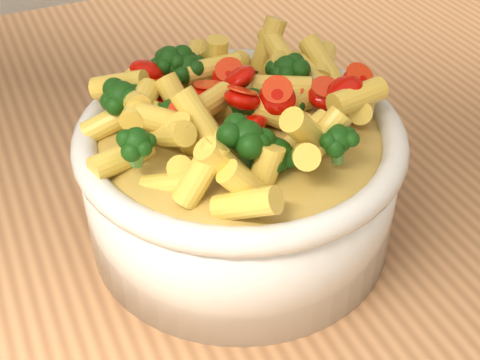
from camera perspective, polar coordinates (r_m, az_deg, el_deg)
name	(u,v)px	position (r m, az deg, el deg)	size (l,w,h in m)	color
table	(151,284)	(0.62, -7.65, -8.79)	(1.20, 0.80, 0.90)	#B57C4D
serving_bowl	(240,179)	(0.48, 0.00, 0.11)	(0.23, 0.23, 0.10)	silver
pasta_salad	(240,107)	(0.45, 0.00, 6.26)	(0.18, 0.18, 0.04)	#F8C84E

